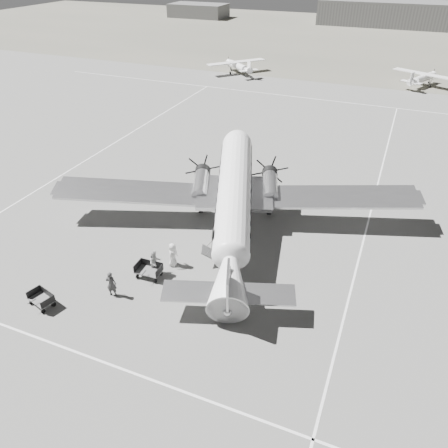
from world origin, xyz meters
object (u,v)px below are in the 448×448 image
at_px(shed_secondary, 198,10).
at_px(dc3_airliner, 234,204).
at_px(light_plane_left, 238,67).
at_px(ground_crew, 111,284).
at_px(baggage_cart_near, 149,271).
at_px(hangar_main, 394,13).
at_px(ramp_agent, 155,262).
at_px(baggage_cart_far, 41,299).
at_px(passenger, 173,255).
at_px(light_plane_right, 423,79).

relative_size(shed_secondary, dc3_airliner, 0.60).
relative_size(dc3_airliner, light_plane_left, 2.68).
bearing_deg(ground_crew, baggage_cart_near, -132.67).
relative_size(light_plane_left, ground_crew, 5.96).
bearing_deg(hangar_main, light_plane_left, -107.07).
bearing_deg(ramp_agent, light_plane_left, 49.27).
height_order(shed_secondary, light_plane_left, shed_secondary).
bearing_deg(ground_crew, dc3_airliner, -132.64).
bearing_deg(baggage_cart_far, ground_crew, 50.85).
xyz_separation_m(shed_secondary, baggage_cart_near, (53.62, -121.49, -1.47)).
distance_m(light_plane_left, baggage_cart_far, 62.61).
bearing_deg(passenger, dc3_airliner, -23.33).
bearing_deg(ramp_agent, dc3_airliner, 7.68).
relative_size(dc3_airliner, ramp_agent, 15.62).
distance_m(hangar_main, baggage_cart_far, 132.17).
xyz_separation_m(ground_crew, passenger, (2.21, 4.41, -0.01)).
bearing_deg(ramp_agent, light_plane_right, 18.98).
xyz_separation_m(light_plane_left, baggage_cart_near, (15.07, -56.61, -0.64)).
distance_m(hangar_main, ground_crew, 129.31).
xyz_separation_m(hangar_main, light_plane_right, (9.88, -66.20, -2.16)).
relative_size(dc3_airliner, baggage_cart_near, 16.11).
bearing_deg(baggage_cart_far, light_plane_right, 87.42).
height_order(shed_secondary, passenger, shed_secondary).
xyz_separation_m(ramp_agent, passenger, (0.70, 1.29, -0.04)).
relative_size(shed_secondary, ground_crew, 9.53).
relative_size(dc3_airliner, passenger, 16.23).
height_order(hangar_main, ground_crew, hangar_main).
height_order(ground_crew, ramp_agent, ramp_agent).
distance_m(baggage_cart_near, baggage_cart_far, 7.12).
distance_m(hangar_main, shed_secondary, 60.22).
bearing_deg(ramp_agent, hangar_main, 31.20).
xyz_separation_m(hangar_main, dc3_airliner, (-2.84, -119.27, -0.42)).
xyz_separation_m(shed_secondary, baggage_cart_far, (48.72, -126.66, -1.51)).
distance_m(shed_secondary, baggage_cart_far, 135.71).
distance_m(ground_crew, ramp_agent, 3.47).
height_order(light_plane_left, ground_crew, light_plane_left).
bearing_deg(light_plane_right, light_plane_left, -148.55).
distance_m(dc3_airliner, light_plane_left, 52.81).
height_order(shed_secondary, ground_crew, shed_secondary).
relative_size(ground_crew, ramp_agent, 0.98).
distance_m(baggage_cart_far, passenger, 9.13).
bearing_deg(light_plane_right, passenger, -79.94).
bearing_deg(baggage_cart_near, hangar_main, 84.88).
height_order(baggage_cart_near, baggage_cart_far, baggage_cart_near).
bearing_deg(light_plane_left, ramp_agent, -123.38).
bearing_deg(dc3_airliner, baggage_cart_far, -143.62).
bearing_deg(passenger, ramp_agent, 153.99).
height_order(light_plane_left, baggage_cart_far, light_plane_left).
xyz_separation_m(light_plane_right, baggage_cart_far, (-21.16, -65.46, -0.65)).
relative_size(ground_crew, passenger, 1.02).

